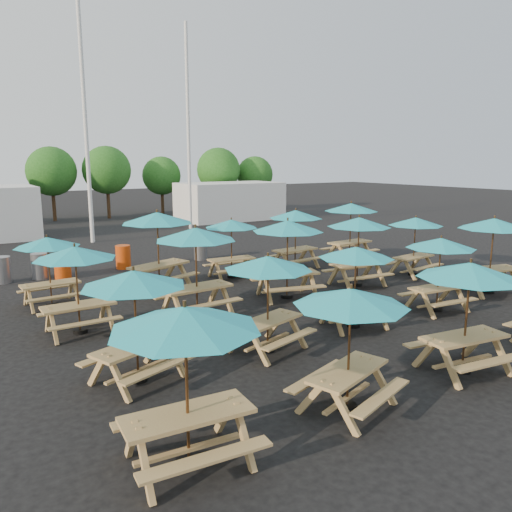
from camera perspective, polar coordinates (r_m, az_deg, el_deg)
ground at (r=15.31m, az=3.04°, el=-4.94°), size 120.00×120.00×0.00m
picnic_unit_0 at (r=6.75m, az=-8.10°, el=-8.11°), size 2.23×2.23×2.31m
picnic_unit_1 at (r=9.53m, az=-13.77°, el=-3.23°), size 2.52×2.52×2.21m
picnic_unit_2 at (r=12.68m, az=-19.97°, el=-0.19°), size 1.97×1.97×2.18m
picnic_unit_3 at (r=15.41m, az=-22.74°, el=1.06°), size 1.93×1.93×2.05m
picnic_unit_4 at (r=8.36m, az=10.77°, el=-5.46°), size 2.41×2.41×2.15m
picnic_unit_5 at (r=10.79m, az=1.38°, el=-1.43°), size 2.41×2.41×2.17m
picnic_unit_6 at (r=13.35m, az=-6.91°, el=1.93°), size 2.32×2.32×2.45m
picnic_unit_7 at (r=16.28m, az=-11.22°, el=3.79°), size 2.92×2.92×2.57m
picnic_unit_8 at (r=10.53m, az=23.23°, el=-2.21°), size 2.29×2.29×2.26m
picnic_unit_9 at (r=12.62m, az=11.36°, el=-0.13°), size 2.23×2.23×2.09m
picnic_unit_10 at (r=15.05m, az=3.63°, el=2.92°), size 2.65×2.65×2.42m
picnic_unit_11 at (r=17.73m, az=-2.84°, el=3.32°), size 2.02×2.02×2.13m
picnic_unit_13 at (r=14.63m, az=20.36°, el=0.92°), size 2.07×2.07×2.10m
picnic_unit_14 at (r=16.86m, az=11.69°, el=3.36°), size 2.30×2.30×2.34m
picnic_unit_15 at (r=19.34m, az=4.56°, el=4.39°), size 2.21×2.21×2.30m
picnic_unit_17 at (r=17.29m, az=25.53°, el=2.91°), size 2.69×2.69×2.42m
picnic_unit_18 at (r=18.99m, az=17.76°, el=3.41°), size 2.13×2.13×2.16m
picnic_unit_19 at (r=21.12m, az=10.81°, el=5.12°), size 2.31×2.31×2.45m
waste_bin_0 at (r=19.27m, az=-27.02°, el=-1.42°), size 0.57×0.57×0.92m
waste_bin_1 at (r=19.40m, az=-23.49°, el=-1.06°), size 0.57×0.57×0.92m
waste_bin_2 at (r=19.14m, az=-21.24°, el=-1.05°), size 0.57×0.57×0.92m
waste_bin_3 at (r=20.12m, az=-14.93°, el=-0.11°), size 0.57×0.57×0.92m
waste_bin_4 at (r=21.31m, az=-6.34°, el=0.80°), size 0.57×0.57×0.92m
mast_0 at (r=26.83m, az=-18.92°, el=14.25°), size 0.20×0.20×12.00m
mast_1 at (r=30.92m, az=-7.75°, el=14.21°), size 0.20×0.20×12.00m
event_tent_1 at (r=35.72m, az=-3.03°, el=6.29°), size 7.00×4.00×2.60m
tree_3 at (r=37.30m, az=-22.35°, el=8.94°), size 3.36×3.36×5.09m
tree_4 at (r=37.70m, az=-16.70°, el=9.38°), size 3.41×3.41×5.17m
tree_5 at (r=39.53m, az=-10.74°, el=9.00°), size 2.94×2.94×4.45m
tree_6 at (r=39.62m, az=-4.32°, el=9.81°), size 3.38×3.38×5.13m
tree_7 at (r=41.37m, az=-0.14°, el=9.29°), size 2.95×2.95×4.48m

